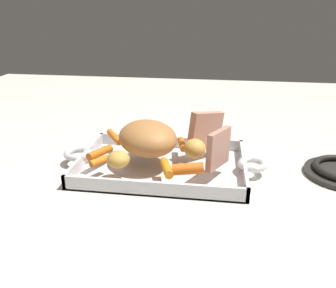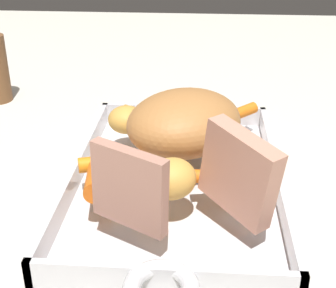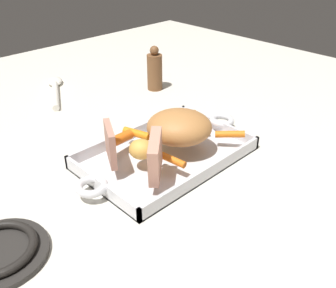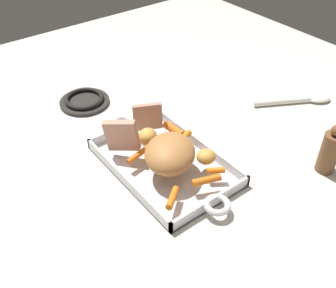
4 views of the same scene
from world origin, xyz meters
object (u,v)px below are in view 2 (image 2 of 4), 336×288
(baby_carrot_northwest, at_px, (96,180))
(roast_slice_outer, at_px, (129,188))
(roasting_dish, at_px, (176,180))
(baby_carrot_northeast, at_px, (236,114))
(roast_slice_thin, at_px, (239,173))
(baby_carrot_southwest, at_px, (224,176))
(potato_corner, at_px, (126,120))
(baby_carrot_short, at_px, (136,114))
(baby_carrot_southeast, at_px, (108,163))
(baby_carrot_center_left, at_px, (166,111))
(pork_roast, at_px, (184,122))
(potato_golden_large, at_px, (172,179))

(baby_carrot_northwest, bearing_deg, roast_slice_outer, 37.10)
(roasting_dish, distance_m, baby_carrot_northeast, 0.15)
(roast_slice_thin, bearing_deg, baby_carrot_southwest, -167.99)
(potato_corner, bearing_deg, baby_carrot_short, 171.07)
(baby_carrot_southeast, bearing_deg, roast_slice_thin, 63.31)
(baby_carrot_center_left, height_order, baby_carrot_northwest, baby_carrot_northwest)
(baby_carrot_short, bearing_deg, potato_corner, -8.93)
(baby_carrot_southwest, relative_size, potato_corner, 1.43)
(baby_carrot_southeast, relative_size, baby_carrot_northeast, 0.97)
(roasting_dish, relative_size, baby_carrot_center_left, 6.60)
(roast_slice_outer, distance_m, baby_carrot_northeast, 0.28)
(roast_slice_thin, height_order, baby_carrot_short, roast_slice_thin)
(baby_carrot_southeast, bearing_deg, pork_roast, 122.79)
(baby_carrot_center_left, bearing_deg, baby_carrot_southwest, 23.52)
(roasting_dish, height_order, baby_carrot_southeast, baby_carrot_southeast)
(roast_slice_thin, xyz_separation_m, roast_slice_outer, (0.03, -0.10, -0.00))
(baby_carrot_northeast, distance_m, potato_golden_large, 0.22)
(roasting_dish, distance_m, roast_slice_thin, 0.13)
(baby_carrot_northwest, bearing_deg, baby_carrot_short, 174.70)
(baby_carrot_short, bearing_deg, baby_carrot_northeast, 93.11)
(baby_carrot_southwest, height_order, potato_corner, potato_corner)
(pork_roast, bearing_deg, baby_carrot_northwest, -42.05)
(baby_carrot_northwest, bearing_deg, roast_slice_thin, 79.07)
(baby_carrot_northwest, bearing_deg, roasting_dish, 128.50)
(baby_carrot_northwest, xyz_separation_m, potato_corner, (-0.14, 0.01, 0.01))
(baby_carrot_southwest, bearing_deg, potato_golden_large, -58.87)
(roast_slice_thin, xyz_separation_m, potato_corner, (-0.17, -0.13, -0.02))
(roasting_dish, xyz_separation_m, baby_carrot_northwest, (0.06, -0.08, 0.03))
(baby_carrot_northeast, bearing_deg, roasting_dish, -29.85)
(baby_carrot_northwest, bearing_deg, potato_golden_large, 84.30)
(roast_slice_thin, relative_size, potato_corner, 1.74)
(baby_carrot_southeast, bearing_deg, potato_golden_large, 56.10)
(roasting_dish, distance_m, baby_carrot_northwest, 0.11)
(pork_roast, bearing_deg, potato_corner, -120.89)
(baby_carrot_center_left, bearing_deg, baby_carrot_southeast, -19.17)
(roast_slice_thin, distance_m, baby_carrot_northwest, 0.15)
(baby_carrot_southwest, bearing_deg, potato_corner, -133.78)
(roast_slice_outer, bearing_deg, baby_carrot_short, -173.79)
(roast_slice_outer, bearing_deg, baby_carrot_southeast, -158.29)
(baby_carrot_southeast, relative_size, potato_corner, 1.35)
(roast_slice_thin, height_order, roast_slice_outer, roast_slice_thin)
(roasting_dish, relative_size, roast_slice_thin, 5.48)
(pork_roast, distance_m, baby_carrot_center_left, 0.11)
(pork_roast, relative_size, baby_carrot_northwest, 2.32)
(baby_carrot_northwest, xyz_separation_m, potato_golden_large, (0.01, 0.08, 0.01))
(roast_slice_outer, distance_m, potato_golden_large, 0.06)
(baby_carrot_northeast, xyz_separation_m, baby_carrot_northwest, (0.19, -0.15, 0.00))
(roasting_dish, height_order, baby_carrot_short, baby_carrot_short)
(roast_slice_outer, xyz_separation_m, baby_carrot_southeast, (-0.10, -0.04, -0.03))
(roast_slice_thin, bearing_deg, roasting_dish, -144.47)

